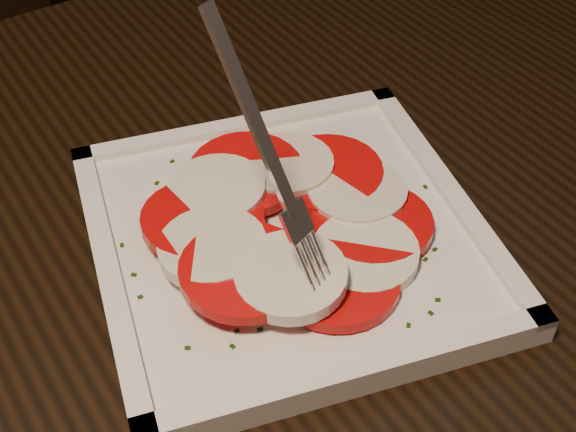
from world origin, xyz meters
name	(u,v)px	position (x,y,z in m)	size (l,w,h in m)	color
table	(245,331)	(-0.15, -0.21, 0.65)	(1.30, 0.96, 0.75)	black
plate	(288,239)	(-0.12, -0.23, 0.76)	(0.27, 0.27, 0.01)	white
caprese_salad	(288,220)	(-0.12, -0.23, 0.78)	(0.23, 0.23, 0.03)	#CA0408
fork	(253,146)	(-0.15, -0.25, 0.87)	(0.03, 0.08, 0.16)	white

